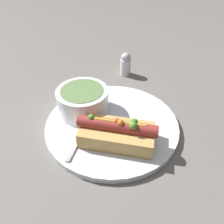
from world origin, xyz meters
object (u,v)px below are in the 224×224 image
object	(u,v)px
hot_dog	(118,133)
salt_shaker	(126,64)
spoon	(91,117)
soup_bowl	(83,100)

from	to	relation	value
hot_dog	salt_shaker	size ratio (longest dim) A/B	2.29
hot_dog	salt_shaker	world-z (taller)	hot_dog
hot_dog	spoon	xyz separation A→B (m)	(-0.05, 0.08, -0.02)
spoon	salt_shaker	size ratio (longest dim) A/B	2.37
salt_shaker	soup_bowl	bearing A→B (deg)	-128.84
hot_dog	soup_bowl	bearing A→B (deg)	140.71
salt_shaker	hot_dog	bearing A→B (deg)	-105.82
soup_bowl	hot_dog	bearing A→B (deg)	-61.02
spoon	soup_bowl	bearing A→B (deg)	49.91
soup_bowl	salt_shaker	bearing A→B (deg)	51.16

